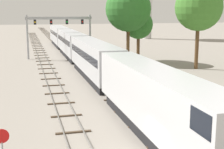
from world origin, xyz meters
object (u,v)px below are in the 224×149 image
Objects in this scene: trackside_tree_right at (138,25)px; signal_gantry at (59,27)px; trackside_tree_mid at (199,7)px; passenger_train at (80,49)px; stop_sign at (2,148)px; trackside_tree_left at (128,9)px.

signal_gantry is at bearing 152.69° from trackside_tree_right.
trackside_tree_mid is (18.79, -17.03, 3.34)m from signal_gantry.
signal_gantry is at bearing 103.48° from passenger_train.
trackside_tree_right is (-5.76, 10.30, -2.89)m from trackside_tree_mid.
passenger_train is 7.00× the size of signal_gantry.
signal_gantry is 25.58m from trackside_tree_mid.
passenger_train is 9.55× the size of trackside_tree_right.
signal_gantry reaches higher than stop_sign.
trackside_tree_mid is (26.54, 28.40, 7.32)m from stop_sign.
stop_sign is at bearing -133.07° from trackside_tree_mid.
passenger_train is 29.41× the size of stop_sign.
trackside_tree_right reaches higher than stop_sign.
trackside_tree_left is 3.93m from trackside_tree_right.
trackside_tree_right is (2.38, 1.58, -2.70)m from trackside_tree_left.
trackside_tree_left is (8.40, 1.08, 6.40)m from passenger_train.
trackside_tree_left is at bearing -37.95° from signal_gantry.
stop_sign is 42.04m from trackside_tree_left.
signal_gantry is (-2.25, 9.38, 3.25)m from passenger_train.
trackside_tree_right is at bearing 33.48° from trackside_tree_left.
trackside_tree_left reaches higher than passenger_train.
stop_sign is 44.15m from trackside_tree_right.
signal_gantry is 0.95× the size of trackside_tree_mid.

